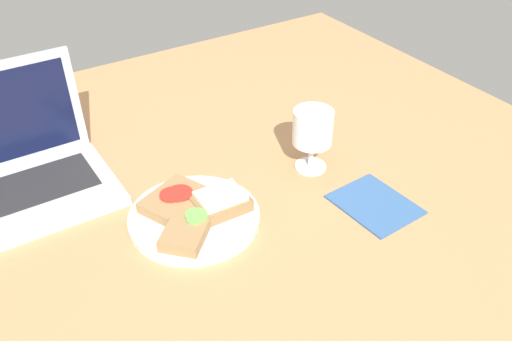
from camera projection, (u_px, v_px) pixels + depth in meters
wooden_table at (253, 209)px, 104.14cm from camera, size 140.00×140.00×3.00cm
plate at (194, 218)px, 98.57cm from camera, size 22.75×22.75×1.50cm
sandwich_with_cheese at (220, 201)px, 98.83cm from camera, size 9.41×7.37×3.18cm
sandwich_with_tomato at (173, 199)px, 99.78cm from camera, size 12.82×11.03×2.48cm
sandwich_with_cucumber at (189, 227)px, 93.71cm from camera, size 12.62×12.51×2.57cm
wine_glass at (313, 130)px, 107.18cm from camera, size 7.66×7.66×12.56cm
laptop at (14, 173)px, 103.06cm from camera, size 32.50×24.13×21.98cm
napkin at (375, 204)px, 102.42cm from camera, size 12.52×14.95×0.40cm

